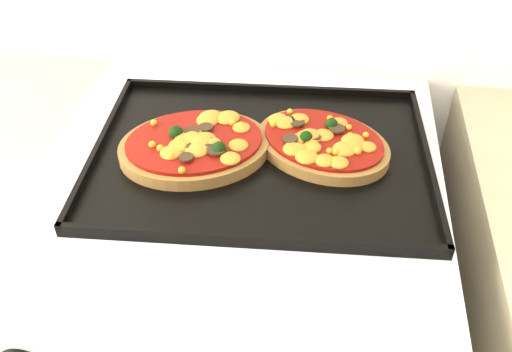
% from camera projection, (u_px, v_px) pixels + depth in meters
% --- Properties ---
extents(stove, '(0.60, 0.60, 0.91)m').
position_uv_depth(stove, '(243.00, 344.00, 1.13)').
color(stove, silver).
rests_on(stove, floor).
extents(baking_tray, '(0.51, 0.39, 0.02)m').
position_uv_depth(baking_tray, '(261.00, 154.00, 0.84)').
color(baking_tray, black).
rests_on(baking_tray, stove).
extents(pizza_left, '(0.27, 0.24, 0.03)m').
position_uv_depth(pizza_left, '(194.00, 144.00, 0.83)').
color(pizza_left, brown).
rests_on(pizza_left, baking_tray).
extents(pizza_right, '(0.25, 0.22, 0.03)m').
position_uv_depth(pizza_right, '(323.00, 142.00, 0.84)').
color(pizza_right, brown).
rests_on(pizza_right, baking_tray).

